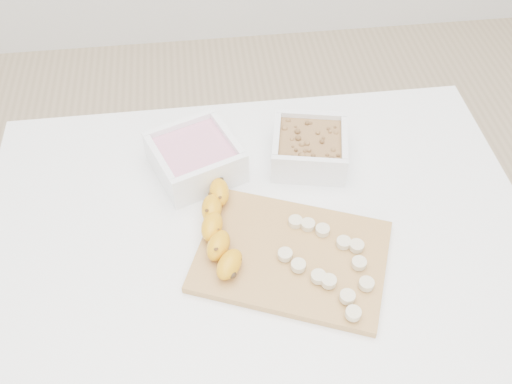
{
  "coord_description": "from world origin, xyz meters",
  "views": [
    {
      "loc": [
        -0.08,
        -0.63,
        1.56
      ],
      "look_at": [
        0.0,
        0.03,
        0.81
      ],
      "focal_mm": 40.0,
      "sensor_mm": 36.0,
      "label": 1
    }
  ],
  "objects": [
    {
      "name": "banana_slices",
      "position": [
        0.11,
        -0.11,
        0.77
      ],
      "size": [
        0.15,
        0.22,
        0.02
      ],
      "color": "beige",
      "rests_on": "cutting_board"
    },
    {
      "name": "bowl_granola",
      "position": [
        0.12,
        0.16,
        0.78
      ],
      "size": [
        0.17,
        0.17,
        0.07
      ],
      "color": "white",
      "rests_on": "table"
    },
    {
      "name": "bowl_yogurt",
      "position": [
        -0.1,
        0.15,
        0.79
      ],
      "size": [
        0.2,
        0.2,
        0.07
      ],
      "color": "white",
      "rests_on": "table"
    },
    {
      "name": "banana",
      "position": [
        -0.07,
        -0.02,
        0.78
      ],
      "size": [
        0.09,
        0.22,
        0.04
      ],
      "primitive_type": null,
      "rotation": [
        0.0,
        0.0,
        -0.18
      ],
      "color": "orange",
      "rests_on": "cutting_board"
    },
    {
      "name": "cutting_board",
      "position": [
        0.05,
        -0.08,
        0.76
      ],
      "size": [
        0.38,
        0.33,
        0.01
      ],
      "primitive_type": "cube",
      "rotation": [
        0.0,
        0.0,
        -0.38
      ],
      "color": "#AD8145",
      "rests_on": "table"
    },
    {
      "name": "table",
      "position": [
        0.0,
        0.0,
        0.65
      ],
      "size": [
        1.0,
        0.7,
        0.75
      ],
      "color": "white",
      "rests_on": "ground"
    }
  ]
}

